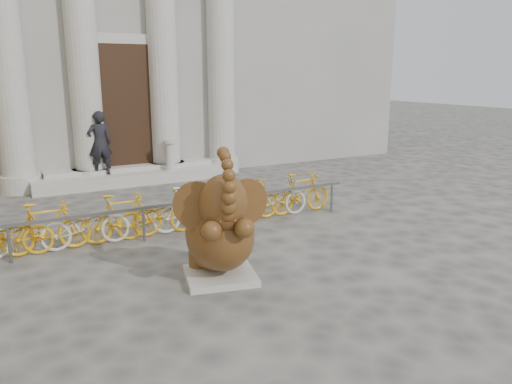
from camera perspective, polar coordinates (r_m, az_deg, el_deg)
ground at (r=7.77m, az=5.27°, el=-12.25°), size 80.00×80.00×0.00m
classical_building at (r=21.25m, az=-18.81°, el=19.95°), size 22.00×10.70×12.00m
entrance_steps at (r=16.01m, az=-13.72°, el=1.67°), size 6.00×1.20×0.36m
elephant_statue at (r=8.17m, az=-4.12°, el=-4.64°), size 1.48×1.79×2.28m
bike_rack at (r=10.58m, az=-13.21°, el=-2.56°), size 9.86×0.53×1.00m
pedestrian at (r=15.54m, az=-17.42°, el=5.34°), size 0.72×0.50×1.91m
balustrade_post at (r=15.92m, az=-9.80°, el=4.05°), size 0.39×0.39×0.95m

